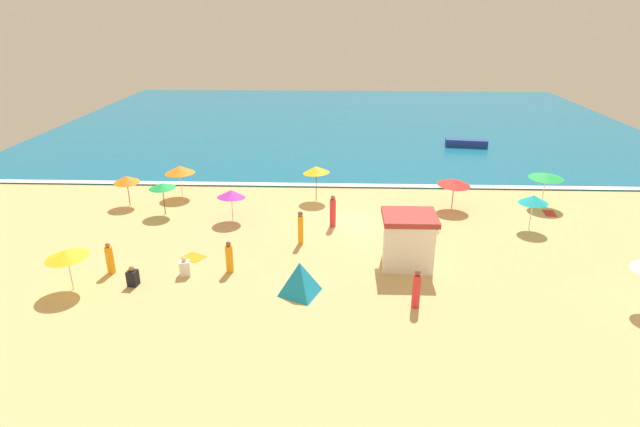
# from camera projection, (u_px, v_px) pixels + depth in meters

# --- Properties ---
(ground_plane) EXTENTS (60.00, 60.00, 0.00)m
(ground_plane) POSITION_uv_depth(u_px,v_px,m) (348.00, 221.00, 30.75)
(ground_plane) COLOR #D8B775
(ocean_water) EXTENTS (60.00, 44.00, 0.10)m
(ocean_water) POSITION_uv_depth(u_px,v_px,m) (345.00, 122.00, 56.70)
(ocean_water) COLOR #146B93
(ocean_water) RESTS_ON ground_plane
(wave_breaker_foam) EXTENTS (57.00, 0.70, 0.01)m
(wave_breaker_foam) POSITION_uv_depth(u_px,v_px,m) (347.00, 185.00, 36.55)
(wave_breaker_foam) COLOR white
(wave_breaker_foam) RESTS_ON ocean_water
(lifeguard_cabana) EXTENTS (2.57, 2.31, 2.64)m
(lifeguard_cabana) POSITION_uv_depth(u_px,v_px,m) (408.00, 240.00, 25.06)
(lifeguard_cabana) COLOR white
(lifeguard_cabana) RESTS_ON ground_plane
(beach_umbrella_0) EXTENTS (1.86, 1.85, 2.07)m
(beach_umbrella_0) POSITION_uv_depth(u_px,v_px,m) (534.00, 199.00, 28.94)
(beach_umbrella_0) COLOR silver
(beach_umbrella_0) RESTS_ON ground_plane
(beach_umbrella_1) EXTENTS (2.53, 2.53, 2.13)m
(beach_umbrella_1) POSITION_uv_depth(u_px,v_px,m) (180.00, 170.00, 34.02)
(beach_umbrella_1) COLOR silver
(beach_umbrella_1) RESTS_ON ground_plane
(beach_umbrella_2) EXTENTS (2.29, 2.30, 1.95)m
(beach_umbrella_2) POSITION_uv_depth(u_px,v_px,m) (231.00, 194.00, 30.21)
(beach_umbrella_2) COLOR silver
(beach_umbrella_2) RESTS_ON ground_plane
(beach_umbrella_3) EXTENTS (2.86, 2.86, 2.04)m
(beach_umbrella_3) POSITION_uv_depth(u_px,v_px,m) (454.00, 182.00, 31.94)
(beach_umbrella_3) COLOR #4C3823
(beach_umbrella_3) RESTS_ON ground_plane
(beach_umbrella_4) EXTENTS (2.27, 2.27, 1.99)m
(beach_umbrella_4) POSITION_uv_depth(u_px,v_px,m) (162.00, 186.00, 31.12)
(beach_umbrella_4) COLOR #4C3823
(beach_umbrella_4) RESTS_ON ground_plane
(beach_umbrella_5) EXTENTS (2.19, 2.17, 2.34)m
(beach_umbrella_5) POSITION_uv_depth(u_px,v_px,m) (316.00, 170.00, 33.37)
(beach_umbrella_5) COLOR #4C3823
(beach_umbrella_5) RESTS_ON ground_plane
(beach_umbrella_6) EXTENTS (2.44, 2.43, 2.00)m
(beach_umbrella_6) POSITION_uv_depth(u_px,v_px,m) (66.00, 254.00, 22.65)
(beach_umbrella_6) COLOR silver
(beach_umbrella_6) RESTS_ON ground_plane
(beach_umbrella_8) EXTENTS (2.01, 2.02, 1.99)m
(beach_umbrella_8) POSITION_uv_depth(u_px,v_px,m) (127.00, 179.00, 32.52)
(beach_umbrella_8) COLOR #4C3823
(beach_umbrella_8) RESTS_ON ground_plane
(beach_umbrella_9) EXTENTS (2.47, 2.48, 2.17)m
(beach_umbrella_9) POSITION_uv_depth(u_px,v_px,m) (546.00, 176.00, 32.38)
(beach_umbrella_9) COLOR silver
(beach_umbrella_9) RESTS_ON ground_plane
(beach_tent) EXTENTS (1.98, 2.08, 1.49)m
(beach_tent) POSITION_uv_depth(u_px,v_px,m) (300.00, 278.00, 22.77)
(beach_tent) COLOR #1999D8
(beach_tent) RESTS_ON ground_plane
(parked_bicycle) EXTENTS (1.66, 0.85, 0.76)m
(parked_bicycle) POSITION_uv_depth(u_px,v_px,m) (426.00, 227.00, 28.92)
(parked_bicycle) COLOR black
(parked_bicycle) RESTS_ON ground_plane
(beachgoer_0) EXTENTS (0.57, 0.57, 0.94)m
(beachgoer_0) POSITION_uv_depth(u_px,v_px,m) (185.00, 268.00, 24.40)
(beachgoer_0) COLOR white
(beachgoer_0) RESTS_ON ground_plane
(beachgoer_1) EXTENTS (0.36, 0.36, 1.75)m
(beachgoer_1) POSITION_uv_depth(u_px,v_px,m) (416.00, 290.00, 21.66)
(beachgoer_1) COLOR red
(beachgoer_1) RESTS_ON ground_plane
(beachgoer_2) EXTENTS (0.48, 0.48, 0.97)m
(beachgoer_2) POSITION_uv_depth(u_px,v_px,m) (133.00, 277.00, 23.51)
(beachgoer_2) COLOR black
(beachgoer_2) RESTS_ON ground_plane
(beachgoer_3) EXTENTS (0.50, 0.50, 1.58)m
(beachgoer_3) POSITION_uv_depth(u_px,v_px,m) (229.00, 258.00, 24.60)
(beachgoer_3) COLOR orange
(beachgoer_3) RESTS_ON ground_plane
(beachgoer_4) EXTENTS (0.37, 0.37, 1.85)m
(beachgoer_4) POSITION_uv_depth(u_px,v_px,m) (301.00, 228.00, 27.48)
(beachgoer_4) COLOR orange
(beachgoer_4) RESTS_ON ground_plane
(beachgoer_5) EXTENTS (0.37, 0.37, 1.90)m
(beachgoer_5) POSITION_uv_depth(u_px,v_px,m) (333.00, 212.00, 29.65)
(beachgoer_5) COLOR red
(beachgoer_5) RESTS_ON ground_plane
(beachgoer_6) EXTENTS (0.37, 0.37, 1.56)m
(beachgoer_6) POSITION_uv_depth(u_px,v_px,m) (110.00, 259.00, 24.52)
(beachgoer_6) COLOR orange
(beachgoer_6) RESTS_ON ground_plane
(beach_towel_0) EXTENTS (0.80, 1.18, 0.01)m
(beach_towel_0) POSITION_uv_depth(u_px,v_px,m) (550.00, 213.00, 31.84)
(beach_towel_0) COLOR red
(beach_towel_0) RESTS_ON ground_plane
(beach_towel_1) EXTENTS (1.36, 1.29, 0.01)m
(beach_towel_1) POSITION_uv_depth(u_px,v_px,m) (194.00, 257.00, 26.27)
(beach_towel_1) COLOR orange
(beach_towel_1) RESTS_ON ground_plane
(small_boat_0) EXTENTS (3.76, 1.55, 0.64)m
(small_boat_0) POSITION_uv_depth(u_px,v_px,m) (466.00, 143.00, 46.52)
(small_boat_0) COLOR navy
(small_boat_0) RESTS_ON ocean_water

